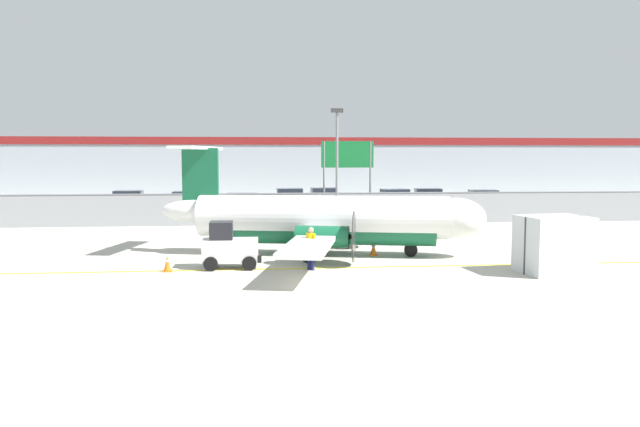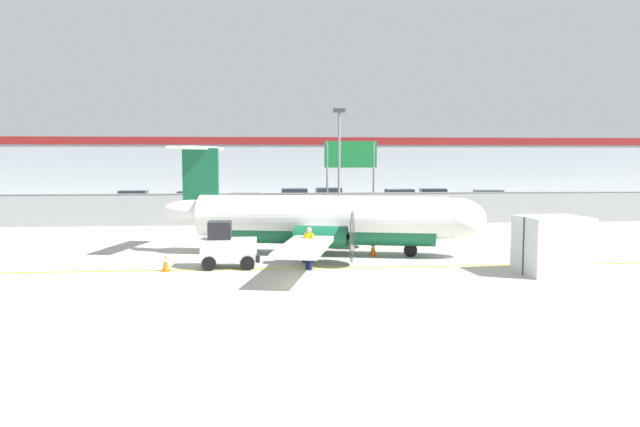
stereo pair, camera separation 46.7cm
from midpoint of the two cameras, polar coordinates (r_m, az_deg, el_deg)
The scene contains 21 objects.
ground_plane at distance 25.29m, azimuth 4.49°, elevation -4.93°, with size 140.00×140.00×0.01m.
perimeter_fence at distance 40.90m, azimuth 0.85°, elevation 0.55°, with size 98.00×0.10×2.10m.
parking_lot_strip at distance 52.40m, azimuth -0.41°, elevation 0.43°, with size 98.00×17.00×0.12m.
background_building at distance 70.67m, azimuth -1.59°, elevation 4.27°, with size 91.00×8.10×6.50m.
commuter_airplane at distance 28.14m, azimuth 1.19°, elevation -0.59°, with size 14.74×15.96×4.92m.
baggage_tug at distance 25.23m, azimuth -7.92°, elevation -3.03°, with size 2.33×1.38×1.88m.
ground_crew_worker at distance 24.53m, azimuth -0.47°, elevation -2.99°, with size 0.47×0.50×1.70m.
cargo_container at distance 25.35m, azimuth 20.99°, elevation -2.73°, with size 2.60×2.25×2.20m.
traffic_cone_near_left at distance 25.04m, azimuth -13.39°, elevation -4.44°, with size 0.36×0.36×0.64m.
traffic_cone_near_right at distance 28.28m, azimuth 5.36°, elevation -3.22°, with size 0.36×0.36×0.64m.
traffic_cone_far_left at distance 29.04m, azimuth -9.83°, elevation -3.05°, with size 0.36×0.36×0.64m.
parked_car_0 at distance 53.09m, azimuth -16.55°, elevation 1.17°, with size 4.24×2.08×1.58m.
parked_car_1 at distance 50.67m, azimuth -11.22°, elevation 1.10°, with size 4.26×2.12×1.58m.
parked_car_2 at distance 47.34m, azimuth -6.43°, elevation 0.89°, with size 4.26×2.12×1.58m.
parked_car_3 at distance 54.21m, azimuth -2.00°, elevation 1.47°, with size 4.23×2.06×1.58m.
parked_car_4 at distance 55.18m, azimuth 1.14°, elevation 1.54°, with size 4.27×2.14×1.58m.
parked_car_5 at distance 53.46m, azimuth 7.64°, elevation 1.37°, with size 4.35×2.33×1.58m.
parked_car_6 at distance 54.76m, azimuth 10.41°, elevation 1.42°, with size 4.35×2.33×1.58m.
parked_car_7 at distance 53.33m, azimuth 15.25°, elevation 1.22°, with size 4.35×2.33×1.58m.
apron_light_pole at distance 36.93m, azimuth 2.12°, elevation 4.99°, with size 0.70×0.30×7.27m.
highway_sign at distance 42.74m, azimuth 3.13°, elevation 4.80°, with size 3.60×0.14×5.50m.
Camera 2 is at (-3.86, -22.58, 4.47)m, focal length 35.00 mm.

